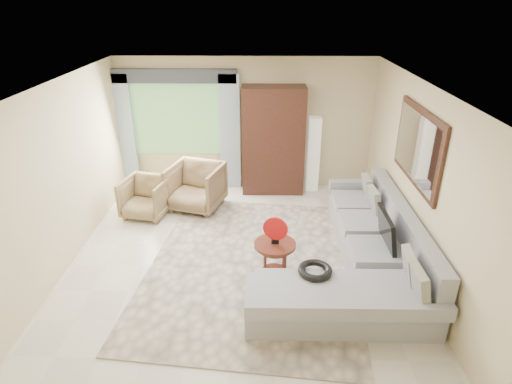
{
  "coord_description": "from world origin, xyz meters",
  "views": [
    {
      "loc": [
        0.34,
        -5.24,
        3.66
      ],
      "look_at": [
        0.25,
        0.35,
        1.05
      ],
      "focal_mm": 30.0,
      "sensor_mm": 36.0,
      "label": 1
    }
  ],
  "objects_px": {
    "coffee_table": "(275,260)",
    "potted_plant": "(146,180)",
    "tv_screen": "(387,229)",
    "sectional_sofa": "(364,258)",
    "armchair_left": "(146,197)",
    "armchair_right": "(196,187)",
    "armoire": "(273,141)",
    "floor_lamp": "(313,154)"
  },
  "relations": [
    {
      "from": "coffee_table",
      "to": "potted_plant",
      "type": "relative_size",
      "value": 1.04
    },
    {
      "from": "tv_screen",
      "to": "potted_plant",
      "type": "bearing_deg",
      "value": 146.6
    },
    {
      "from": "sectional_sofa",
      "to": "armchair_left",
      "type": "distance_m",
      "value": 3.94
    },
    {
      "from": "armchair_right",
      "to": "armoire",
      "type": "relative_size",
      "value": 0.44
    },
    {
      "from": "armchair_right",
      "to": "floor_lamp",
      "type": "distance_m",
      "value": 2.42
    },
    {
      "from": "armchair_right",
      "to": "potted_plant",
      "type": "distance_m",
      "value": 1.26
    },
    {
      "from": "armchair_right",
      "to": "sectional_sofa",
      "type": "bearing_deg",
      "value": -21.3
    },
    {
      "from": "tv_screen",
      "to": "armoire",
      "type": "relative_size",
      "value": 0.35
    },
    {
      "from": "armoire",
      "to": "floor_lamp",
      "type": "xyz_separation_m",
      "value": [
        0.8,
        0.06,
        -0.3
      ]
    },
    {
      "from": "armchair_left",
      "to": "potted_plant",
      "type": "relative_size",
      "value": 1.4
    },
    {
      "from": "tv_screen",
      "to": "coffee_table",
      "type": "xyz_separation_m",
      "value": [
        -1.53,
        -0.15,
        -0.42
      ]
    },
    {
      "from": "armoire",
      "to": "floor_lamp",
      "type": "relative_size",
      "value": 1.4
    },
    {
      "from": "tv_screen",
      "to": "potted_plant",
      "type": "distance_m",
      "value": 4.83
    },
    {
      "from": "tv_screen",
      "to": "floor_lamp",
      "type": "height_order",
      "value": "floor_lamp"
    },
    {
      "from": "floor_lamp",
      "to": "armoire",
      "type": "bearing_deg",
      "value": -175.71
    },
    {
      "from": "tv_screen",
      "to": "armchair_left",
      "type": "bearing_deg",
      "value": 155.55
    },
    {
      "from": "tv_screen",
      "to": "floor_lamp",
      "type": "relative_size",
      "value": 0.49
    },
    {
      "from": "coffee_table",
      "to": "floor_lamp",
      "type": "bearing_deg",
      "value": 74.8
    },
    {
      "from": "armchair_right",
      "to": "armoire",
      "type": "bearing_deg",
      "value": 46.36
    },
    {
      "from": "armoire",
      "to": "tv_screen",
      "type": "bearing_deg",
      "value": -62.21
    },
    {
      "from": "tv_screen",
      "to": "armchair_right",
      "type": "bearing_deg",
      "value": 145.28
    },
    {
      "from": "tv_screen",
      "to": "coffee_table",
      "type": "height_order",
      "value": "tv_screen"
    },
    {
      "from": "sectional_sofa",
      "to": "armchair_right",
      "type": "xyz_separation_m",
      "value": [
        -2.66,
        2.08,
        0.14
      ]
    },
    {
      "from": "armchair_right",
      "to": "potted_plant",
      "type": "height_order",
      "value": "armchair_right"
    },
    {
      "from": "sectional_sofa",
      "to": "coffee_table",
      "type": "height_order",
      "value": "sectional_sofa"
    },
    {
      "from": "coffee_table",
      "to": "floor_lamp",
      "type": "relative_size",
      "value": 0.38
    },
    {
      "from": "armchair_right",
      "to": "armoire",
      "type": "xyz_separation_m",
      "value": [
        1.43,
        0.81,
        0.63
      ]
    },
    {
      "from": "potted_plant",
      "to": "armchair_left",
      "type": "bearing_deg",
      "value": -76.19
    },
    {
      "from": "coffee_table",
      "to": "tv_screen",
      "type": "bearing_deg",
      "value": 5.7
    },
    {
      "from": "sectional_sofa",
      "to": "armchair_left",
      "type": "bearing_deg",
      "value": 153.27
    },
    {
      "from": "armoire",
      "to": "sectional_sofa",
      "type": "bearing_deg",
      "value": -66.94
    },
    {
      "from": "potted_plant",
      "to": "floor_lamp",
      "type": "distance_m",
      "value": 3.36
    },
    {
      "from": "armchair_right",
      "to": "floor_lamp",
      "type": "height_order",
      "value": "floor_lamp"
    },
    {
      "from": "coffee_table",
      "to": "armchair_left",
      "type": "relative_size",
      "value": 0.74
    },
    {
      "from": "coffee_table",
      "to": "armchair_left",
      "type": "height_order",
      "value": "armchair_left"
    },
    {
      "from": "potted_plant",
      "to": "armoire",
      "type": "bearing_deg",
      "value": 4.48
    },
    {
      "from": "coffee_table",
      "to": "potted_plant",
      "type": "height_order",
      "value": "coffee_table"
    },
    {
      "from": "tv_screen",
      "to": "floor_lamp",
      "type": "xyz_separation_m",
      "value": [
        -0.7,
        2.91,
        0.03
      ]
    },
    {
      "from": "sectional_sofa",
      "to": "armchair_right",
      "type": "bearing_deg",
      "value": 141.99
    },
    {
      "from": "armchair_left",
      "to": "armchair_right",
      "type": "bearing_deg",
      "value": 32.31
    },
    {
      "from": "coffee_table",
      "to": "armchair_right",
      "type": "xyz_separation_m",
      "value": [
        -1.4,
        2.18,
        0.12
      ]
    },
    {
      "from": "armchair_left",
      "to": "armoire",
      "type": "height_order",
      "value": "armoire"
    }
  ]
}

